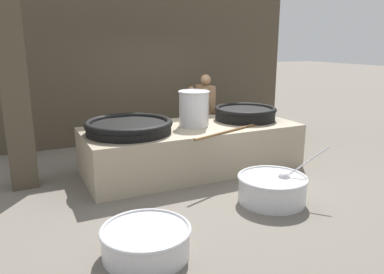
{
  "coord_description": "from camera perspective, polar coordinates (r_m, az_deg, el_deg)",
  "views": [
    {
      "loc": [
        -2.8,
        -5.85,
        2.25
      ],
      "look_at": [
        0.0,
        0.0,
        0.6
      ],
      "focal_mm": 35.0,
      "sensor_mm": 36.0,
      "label": 1
    }
  ],
  "objects": [
    {
      "name": "prep_bowl_meat",
      "position": [
        4.21,
        -7.03,
        -15.31
      ],
      "size": [
        0.99,
        0.99,
        0.33
      ],
      "color": "silver",
      "rests_on": "ground_plane"
    },
    {
      "name": "cook",
      "position": [
        8.09,
        2.01,
        4.36
      ],
      "size": [
        0.44,
        0.62,
        1.58
      ],
      "rotation": [
        0.0,
        0.0,
        3.37
      ],
      "color": "#9E7551",
      "rests_on": "ground_plane"
    },
    {
      "name": "stock_pot",
      "position": [
        6.61,
        0.29,
        4.46
      ],
      "size": [
        0.56,
        0.56,
        0.63
      ],
      "color": "silver",
      "rests_on": "hearth_platform"
    },
    {
      "name": "prep_bowl_vegetables",
      "position": [
        5.55,
        12.12,
        -7.52
      ],
      "size": [
        1.26,
        1.01,
        0.8
      ],
      "color": "silver",
      "rests_on": "ground_plane"
    },
    {
      "name": "stirring_paddle",
      "position": [
        6.24,
        5.82,
        0.94
      ],
      "size": [
        1.5,
        0.6,
        0.04
      ],
      "rotation": [
        0.0,
        0.0,
        0.35
      ],
      "color": "brown",
      "rests_on": "hearth_platform"
    },
    {
      "name": "giant_wok_far",
      "position": [
        7.25,
        8.1,
        3.67
      ],
      "size": [
        1.19,
        1.19,
        0.25
      ],
      "color": "black",
      "rests_on": "hearth_platform"
    },
    {
      "name": "ground_plane",
      "position": [
        6.86,
        0.0,
        -4.85
      ],
      "size": [
        60.0,
        60.0,
        0.0
      ],
      "primitive_type": "plane",
      "color": "slate"
    },
    {
      "name": "back_wall",
      "position": [
        8.86,
        -7.34,
        13.06
      ],
      "size": [
        7.43,
        0.24,
        4.16
      ],
      "primitive_type": "cube",
      "color": "#4C4233",
      "rests_on": "ground_plane"
    },
    {
      "name": "support_pillar",
      "position": [
        6.27,
        -25.93,
        11.33
      ],
      "size": [
        0.4,
        0.4,
        4.16
      ],
      "primitive_type": "cube",
      "color": "#4C4233",
      "rests_on": "ground_plane"
    },
    {
      "name": "giant_wok_near",
      "position": [
        6.2,
        -9.6,
        1.63
      ],
      "size": [
        1.44,
        1.44,
        0.22
      ],
      "color": "black",
      "rests_on": "hearth_platform"
    },
    {
      "name": "hearth_platform",
      "position": [
        6.74,
        0.0,
        -1.64
      ],
      "size": [
        3.81,
        1.6,
        0.8
      ],
      "color": "tan",
      "rests_on": "ground_plane"
    }
  ]
}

